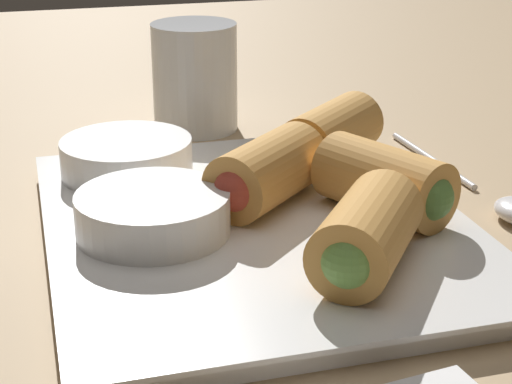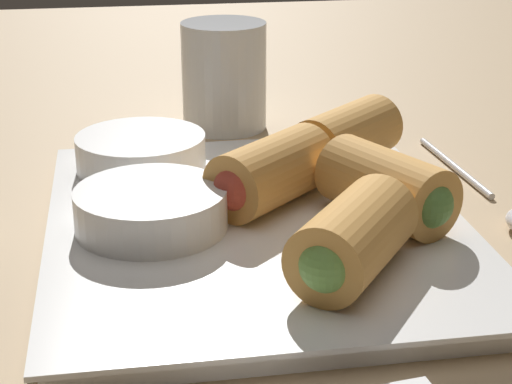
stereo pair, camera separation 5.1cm
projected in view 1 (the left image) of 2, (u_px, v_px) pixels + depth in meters
table_surface at (315, 276)px, 50.70cm from camera, size 180.00×140.00×2.00cm
serving_plate at (256, 229)px, 52.67cm from camera, size 30.22×25.25×1.50cm
roll_front_left at (264, 173)px, 53.47cm from camera, size 8.80×9.03×4.37cm
roll_front_right at (389, 183)px, 51.94cm from camera, size 9.33×7.62×4.37cm
roll_back_left at (365, 236)px, 44.80cm from camera, size 9.21×8.48×4.37cm
roll_back_right at (329, 135)px, 60.51cm from camera, size 8.78×9.04×4.37cm
dipping_bowl_near at (153, 212)px, 49.96cm from camera, size 9.08×9.08×2.48cm
dipping_bowl_far at (127, 155)px, 59.11cm from camera, size 9.08×9.08×2.48cm
spoon at (506, 203)px, 56.89cm from camera, size 20.11×3.34×1.42cm
drinking_glass at (195, 77)px, 72.41cm from camera, size 7.20×7.20×9.10cm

